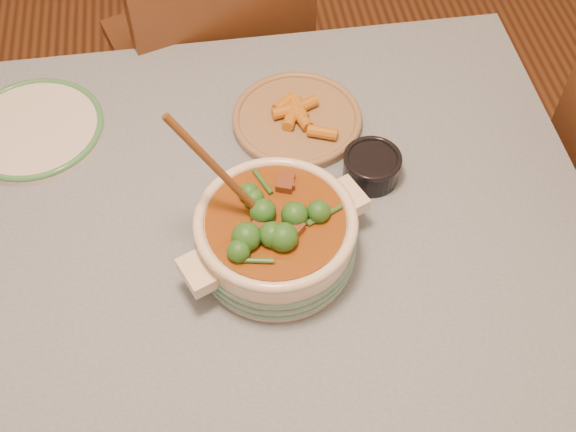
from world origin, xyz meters
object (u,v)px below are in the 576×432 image
Objects in this scene: chair_far at (215,52)px; white_plate at (34,129)px; condiment_bowl at (372,165)px; fried_plate at (297,118)px; dining_table at (170,259)px; stew_casserole at (276,233)px.

white_plate is at bearing 28.78° from chair_far.
condiment_bowl is 0.21m from fried_plate.
white_plate is at bearing 162.01° from condiment_bowl.
chair_far is at bearing 113.22° from condiment_bowl.
dining_table is at bearing 61.01° from chair_far.
dining_table is 4.54× the size of stew_casserole.
stew_casserole is at bearing -21.98° from dining_table.
white_plate is (-0.46, 0.38, -0.06)m from stew_casserole.
stew_casserole is 0.34m from fried_plate.
fried_plate is 0.54m from chair_far.
dining_table is 0.74m from chair_far.
condiment_bowl is (0.42, 0.08, 0.13)m from dining_table.
stew_casserole is 0.37× the size of chair_far.
dining_table is 0.28m from stew_casserole.
dining_table is at bearing -169.45° from condiment_bowl.
stew_casserole reaches higher than white_plate.
fried_plate is at bearing -5.53° from white_plate.
chair_far is at bearing 78.55° from dining_table.
condiment_bowl is at bearing 36.95° from stew_casserole.
stew_casserole reaches higher than fried_plate.
condiment_bowl reaches higher than dining_table.
white_plate is at bearing 130.71° from dining_table.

